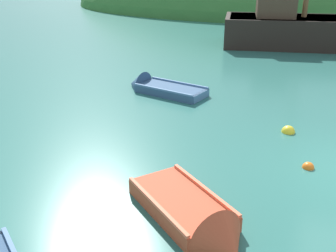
% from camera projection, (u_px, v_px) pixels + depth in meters
% --- Properties ---
extents(shore_hill, '(41.05, 24.04, 12.62)m').
position_uv_depth(shore_hill, '(251.00, 8.00, 43.25)').
color(shore_hill, '#387033').
rests_on(shore_hill, ground).
extents(sailing_ship, '(15.94, 6.20, 12.00)m').
position_uv_depth(sailing_ship, '(333.00, 36.00, 23.48)').
color(sailing_ship, black).
rests_on(sailing_ship, ground).
extents(rowboat_center, '(3.10, 2.84, 1.20)m').
position_uv_depth(rowboat_center, '(196.00, 220.00, 7.72)').
color(rowboat_center, '#C64C2D').
rests_on(rowboat_center, ground).
extents(rowboat_portside, '(3.58, 2.00, 1.19)m').
position_uv_depth(rowboat_portside, '(158.00, 89.00, 15.71)').
color(rowboat_portside, '#335175').
rests_on(rowboat_portside, ground).
extents(buoy_yellow, '(0.41, 0.41, 0.41)m').
position_uv_depth(buoy_yellow, '(288.00, 132.00, 11.97)').
color(buoy_yellow, yellow).
rests_on(buoy_yellow, ground).
extents(buoy_orange, '(0.30, 0.30, 0.30)m').
position_uv_depth(buoy_orange, '(308.00, 168.00, 9.90)').
color(buoy_orange, orange).
rests_on(buoy_orange, ground).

